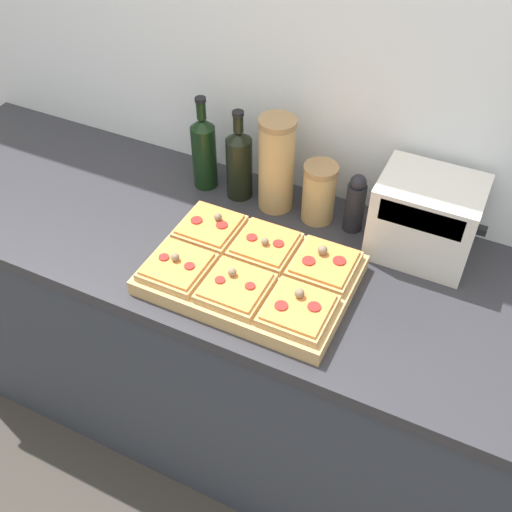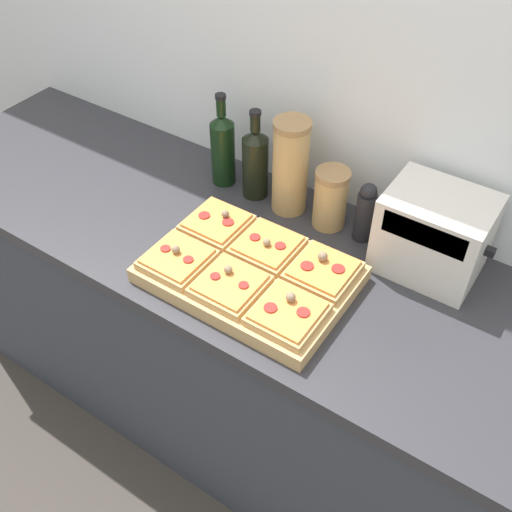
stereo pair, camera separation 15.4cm
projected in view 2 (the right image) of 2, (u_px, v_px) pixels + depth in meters
The scene contains 15 objects.
wall_back at pixel (371, 100), 1.59m from camera, with size 6.00×0.06×2.50m.
kitchen_counter at pixel (289, 369), 1.92m from camera, with size 2.63×0.67×0.92m.
cutting_board at pixel (250, 274), 1.55m from camera, with size 0.52×0.36×0.04m, color tan.
pizza_slice_back_left at pixel (217, 223), 1.65m from camera, with size 0.16×0.16×0.05m.
pizza_slice_back_center at pixel (268, 246), 1.58m from camera, with size 0.16×0.16×0.05m.
pizza_slice_back_right at pixel (323, 270), 1.51m from camera, with size 0.16×0.16×0.05m.
pizza_slice_front_left at pixel (177, 258), 1.55m from camera, with size 0.16×0.16×0.05m.
pizza_slice_front_center at pixel (230, 284), 1.48m from camera, with size 0.16×0.16×0.05m.
pizza_slice_front_right at pixel (288, 313), 1.41m from camera, with size 0.16×0.16×0.05m.
olive_oil_bottle at pixel (223, 148), 1.80m from camera, with size 0.07×0.07×0.30m.
wine_bottle at pixel (255, 162), 1.76m from camera, with size 0.08×0.08×0.28m.
grain_jar_tall at pixel (290, 167), 1.69m from camera, with size 0.11×0.11×0.29m.
grain_jar_short at pixel (331, 198), 1.67m from camera, with size 0.10×0.10×0.18m.
pepper_mill at pixel (365, 212), 1.63m from camera, with size 0.05×0.05×0.18m.
toaster_oven at pixel (434, 234), 1.53m from camera, with size 0.29×0.20×0.23m.
Camera 2 is at (0.55, -0.69, 2.05)m, focal length 42.00 mm.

